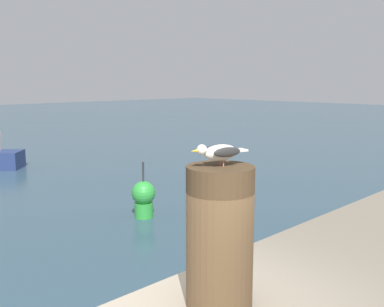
{
  "coord_description": "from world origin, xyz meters",
  "views": [
    {
      "loc": [
        -1.4,
        -2.32,
        3.17
      ],
      "look_at": [
        0.6,
        -0.28,
        2.71
      ],
      "focal_mm": 41.58,
      "sensor_mm": 36.0,
      "label": 1
    }
  ],
  "objects": [
    {
      "name": "channel_buoy",
      "position": [
        4.88,
        5.73,
        0.48
      ],
      "size": [
        0.56,
        0.56,
        1.33
      ],
      "color": "green",
      "rests_on": "ground_plane"
    },
    {
      "name": "seagull",
      "position": [
        0.59,
        -0.53,
        2.75
      ],
      "size": [
        0.39,
        0.19,
        0.14
      ],
      "color": "#C67360",
      "rests_on": "mooring_post"
    },
    {
      "name": "mooring_post",
      "position": [
        0.6,
        -0.53,
        2.2
      ],
      "size": [
        0.43,
        0.43,
        0.91
      ],
      "primitive_type": "cylinder",
      "color": "#4C3823",
      "rests_on": "harbor_quay"
    }
  ]
}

